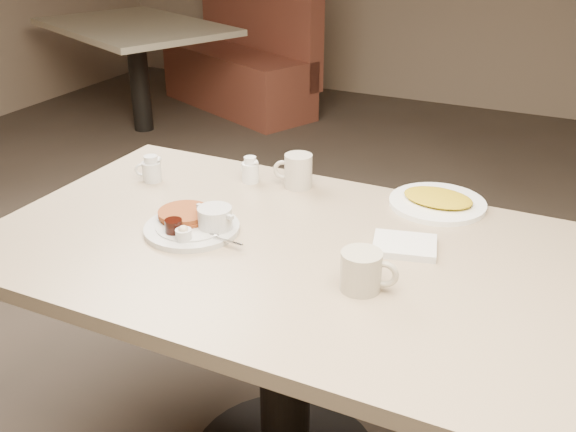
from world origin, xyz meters
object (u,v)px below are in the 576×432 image
at_px(hash_plate, 438,201).
at_px(coffee_mug_far, 297,171).
at_px(creamer_right, 250,171).
at_px(main_plate, 195,223).
at_px(coffee_mug_near, 363,270).
at_px(creamer_left, 151,170).
at_px(booth_back_left, 233,57).
at_px(diner_table, 285,302).

bearing_deg(hash_plate, coffee_mug_far, -173.42).
bearing_deg(coffee_mug_far, hash_plate, 6.58).
relative_size(coffee_mug_far, creamer_right, 1.56).
distance_m(coffee_mug_far, creamer_right, 0.15).
bearing_deg(hash_plate, creamer_right, -172.15).
bearing_deg(main_plate, coffee_mug_near, -9.27).
distance_m(coffee_mug_far, hash_plate, 0.41).
relative_size(coffee_mug_near, hash_plate, 0.45).
bearing_deg(coffee_mug_near, main_plate, 170.73).
bearing_deg(main_plate, hash_plate, 38.74).
xyz_separation_m(coffee_mug_near, creamer_left, (-0.78, 0.30, -0.01)).
relative_size(main_plate, coffee_mug_near, 2.35).
height_order(coffee_mug_far, hash_plate, coffee_mug_far).
xyz_separation_m(main_plate, creamer_right, (-0.03, 0.34, 0.01)).
bearing_deg(creamer_left, booth_back_left, 115.95).
bearing_deg(creamer_right, creamer_left, -155.77).
xyz_separation_m(hash_plate, booth_back_left, (-2.26, 2.75, -0.35)).
bearing_deg(diner_table, coffee_mug_far, 110.04).
height_order(coffee_mug_near, booth_back_left, booth_back_left).
bearing_deg(diner_table, hash_plate, 53.95).
xyz_separation_m(creamer_right, hash_plate, (0.55, 0.08, -0.02)).
distance_m(main_plate, coffee_mug_near, 0.49).
relative_size(main_plate, creamer_right, 3.97).
height_order(diner_table, booth_back_left, booth_back_left).
relative_size(coffee_mug_near, booth_back_left, 0.07).
relative_size(diner_table, coffee_mug_near, 11.13).
bearing_deg(coffee_mug_far, coffee_mug_near, -50.93).
relative_size(creamer_right, booth_back_left, 0.04).
xyz_separation_m(diner_table, hash_plate, (0.28, 0.39, 0.18)).
relative_size(diner_table, creamer_right, 18.75).
height_order(diner_table, main_plate, main_plate).
height_order(hash_plate, booth_back_left, booth_back_left).
distance_m(coffee_mug_near, creamer_right, 0.66).
bearing_deg(booth_back_left, creamer_left, -64.05).
height_order(coffee_mug_far, booth_back_left, booth_back_left).
xyz_separation_m(coffee_mug_near, creamer_right, (-0.51, 0.42, -0.01)).
relative_size(coffee_mug_near, creamer_left, 1.68).
height_order(coffee_mug_near, creamer_right, coffee_mug_near).
xyz_separation_m(coffee_mug_near, hash_plate, (0.04, 0.50, -0.03)).
bearing_deg(coffee_mug_far, creamer_right, -168.59).
xyz_separation_m(creamer_right, booth_back_left, (-1.71, 2.82, -0.38)).
xyz_separation_m(main_plate, booth_back_left, (-1.73, 3.17, -0.36)).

